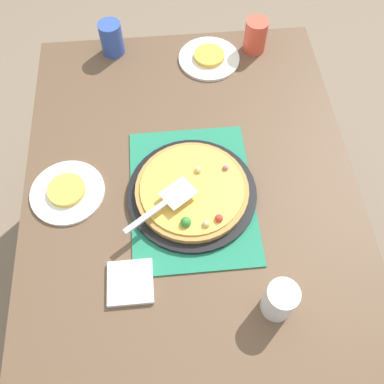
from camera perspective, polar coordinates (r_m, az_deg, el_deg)
The scene contains 14 objects.
ground_plane at distance 1.95m, azimuth 0.00°, elevation -11.35°, with size 8.00×8.00×0.00m, color #84705B.
dining_table at distance 1.36m, azimuth 0.00°, elevation -2.72°, with size 1.40×1.00×0.75m.
placemat at distance 1.26m, azimuth 0.00°, elevation -0.39°, with size 0.48×0.36×0.01m, color #237F5B.
pizza_pan at distance 1.25m, azimuth 0.00°, elevation -0.16°, with size 0.38×0.38×0.01m, color black.
pizza at distance 1.23m, azimuth 0.02°, elevation 0.24°, with size 0.33×0.33×0.05m.
plate_near_left at distance 1.31m, azimuth -16.30°, elevation -0.03°, with size 0.22×0.22×0.01m, color white.
plate_far_right at distance 1.61m, azimuth 2.29°, elevation 17.40°, with size 0.22×0.22×0.01m, color white.
served_slice_left at distance 1.30m, azimuth -16.44°, elevation 0.25°, with size 0.11×0.11×0.02m, color #EAB747.
served_slice_right at distance 1.61m, azimuth 2.31°, elevation 17.74°, with size 0.11×0.11×0.02m, color gold.
cup_near at distance 1.10m, azimuth 11.64°, elevation -14.00°, with size 0.08×0.08×0.12m, color white.
cup_far at distance 1.63m, azimuth 8.49°, elevation 19.97°, with size 0.08×0.08×0.12m, color #E04C38.
cup_corner at distance 1.63m, azimuth -10.71°, elevation 19.54°, with size 0.08×0.08×0.12m, color #3351AD.
pizza_server at distance 1.17m, azimuth -3.64°, elevation -1.46°, with size 0.17×0.21×0.01m.
napkin_stack at distance 1.16m, azimuth -8.25°, elevation -11.87°, with size 0.12×0.12×0.02m, color white.
Camera 1 is at (-0.62, 0.06, 1.85)m, focal length 39.89 mm.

